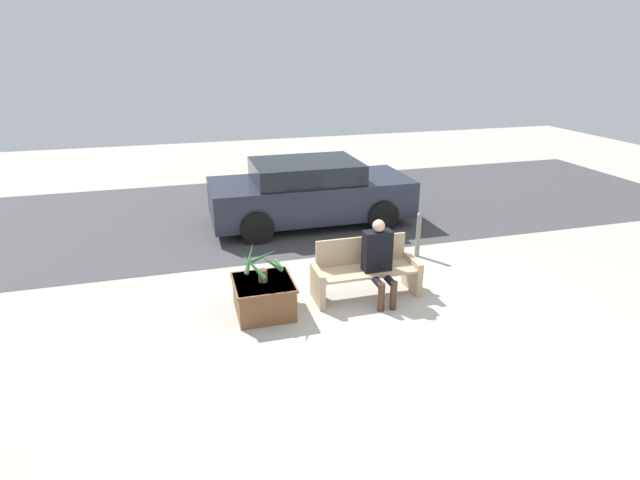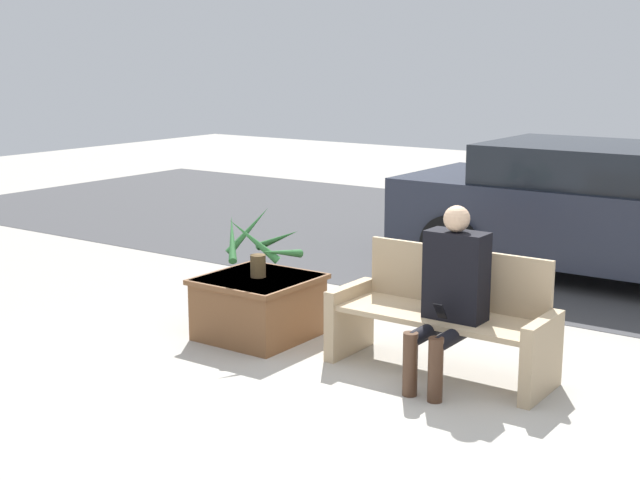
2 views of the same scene
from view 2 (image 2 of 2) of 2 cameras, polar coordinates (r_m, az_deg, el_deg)
The scene contains 7 objects.
ground_plane at distance 6.13m, azimuth 4.29°, elevation -10.32°, with size 30.00×30.00×0.00m, color #ADA89E.
road_surface at distance 10.92m, azimuth 19.06°, elevation -1.03°, with size 20.00×6.00×0.01m, color #424244.
bench at distance 6.62m, azimuth 7.91°, elevation -4.94°, with size 1.66×0.58×0.90m.
person_seated at distance 6.32m, azimuth 8.36°, elevation -3.10°, with size 0.43×0.63×1.27m.
planter_box at distance 7.40m, azimuth -3.95°, elevation -4.15°, with size 0.86×0.87×0.51m.
potted_plant at distance 7.27m, azimuth -3.95°, elevation -0.34°, with size 0.63×0.62×0.56m.
parked_car at distance 9.73m, azimuth 17.77°, elevation 1.76°, with size 4.31×1.98×1.40m.
Camera 2 is at (2.90, -4.88, 2.30)m, focal length 50.00 mm.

